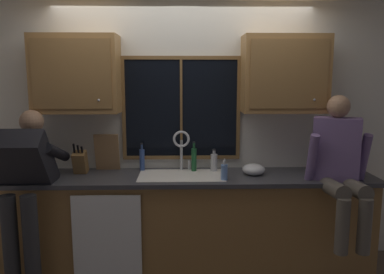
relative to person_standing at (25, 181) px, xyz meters
The scene contains 23 objects.
back_wall 1.54m from the person_standing, 26.23° to the left, with size 5.92×0.12×2.55m, color silver.
window_glass 1.57m from the person_standing, 24.14° to the left, with size 1.10×0.02×0.95m, color black.
window_frame_top 1.80m from the person_standing, 23.78° to the left, with size 1.17×0.02×0.04m, color brown.
window_frame_bottom 1.46m from the person_standing, 23.78° to the left, with size 1.17×0.02×0.04m, color brown.
window_frame_left 1.12m from the person_standing, 37.46° to the left, with size 0.04×0.02×0.95m, color brown.
window_frame_right 2.07m from the person_standing, 17.19° to the left, with size 0.04×0.02×0.95m, color brown.
window_mullion_center 1.57m from the person_standing, 23.71° to the left, with size 0.02×0.02×0.95m, color brown.
lower_cabinet_run 1.48m from the person_standing, 13.17° to the left, with size 3.52×0.58×0.88m, color olive.
countertop 1.39m from the person_standing, 12.37° to the left, with size 3.58×0.62×0.04m, color #38383D.
dishwasher_front 0.85m from the person_standing, ahead, with size 0.60×0.02×0.74m, color white.
upper_cabinet_left 1.07m from the person_standing, 50.33° to the left, with size 0.79×0.36×0.72m.
upper_cabinet_right 2.52m from the person_standing, 10.72° to the left, with size 0.79×0.36×0.72m.
sink 1.38m from the person_standing, 12.93° to the left, with size 0.80×0.46×0.21m.
faucet 1.45m from the person_standing, 19.92° to the left, with size 0.18×0.09×0.40m.
person_standing is the anchor object (origin of this frame).
person_sitting_on_counter 2.72m from the person_standing, ahead, with size 0.54×0.66×1.26m.
knife_block 0.55m from the person_standing, 46.96° to the left, with size 0.12×0.18×0.32m.
cutting_board 0.81m from the person_standing, 40.57° to the left, with size 0.24×0.02×0.37m, color #997047.
mixing_bowl 2.05m from the person_standing, ahead, with size 0.22×0.22×0.11m, color silver.
soap_dispenser 1.73m from the person_standing, ahead, with size 0.06×0.07×0.19m.
bottle_green_glass 1.54m from the person_standing, 17.92° to the left, with size 0.05×0.05×0.29m.
bottle_tall_clear 1.08m from the person_standing, 28.45° to the left, with size 0.05×0.05×0.27m.
bottle_amber_small 1.72m from the person_standing, 15.99° to the left, with size 0.07×0.07×0.22m.
Camera 1 is at (-0.00, -3.81, 1.85)m, focal length 36.00 mm.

